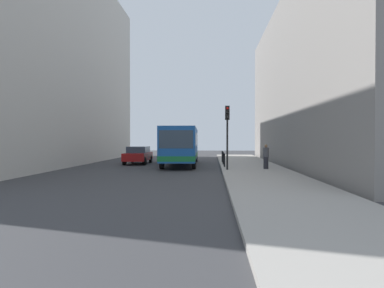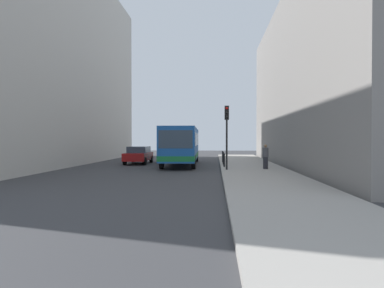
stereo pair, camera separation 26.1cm
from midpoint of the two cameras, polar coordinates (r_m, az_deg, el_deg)
ground_plane at (r=24.04m, az=-3.13°, el=-4.22°), size 80.00×80.00×0.00m
sidewalk at (r=24.03m, az=9.81°, el=-4.06°), size 4.40×40.00×0.15m
building_left at (r=31.92m, az=-23.80°, el=12.88°), size 7.00×32.00×17.64m
building_right at (r=29.51m, az=20.95°, el=9.62°), size 7.00×32.00×13.31m
bus at (r=28.17m, az=-2.05°, el=0.03°), size 2.82×11.08×3.00m
car_beside_bus at (r=29.77m, az=-9.17°, el=-1.75°), size 1.90×4.42×1.48m
traffic_light at (r=22.18m, az=5.55°, el=3.12°), size 0.28×0.33×4.10m
bollard_near at (r=24.51m, az=5.10°, el=-2.67°), size 0.11×0.11×0.95m
bollard_mid at (r=27.02m, az=4.93°, el=-2.34°), size 0.11×0.11×0.95m
bollard_far at (r=29.54m, az=4.79°, el=-2.07°), size 0.11×0.11×0.95m
pedestrian_near_signal at (r=23.08m, az=11.86°, el=-2.08°), size 0.38×0.38×1.62m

